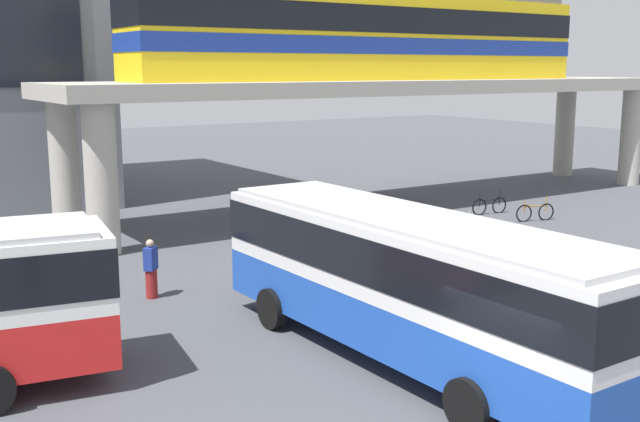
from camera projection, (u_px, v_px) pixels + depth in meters
ground_plane at (246, 295)px, 21.50m from camera, size 120.00×120.00×0.00m
elevated_platform at (397, 98)px, 34.90m from camera, size 31.18×5.99×5.70m
train at (373, 34)px, 33.63m from camera, size 22.32×2.96×3.84m
bus_main at (408, 273)px, 16.22m from camera, size 2.91×11.08×3.22m
bicycle_silver at (456, 228)px, 28.69m from camera, size 1.67×0.75×1.04m
bicycle_black at (489, 206)px, 33.30m from camera, size 1.78×0.33×1.04m
bicycle_orange at (390, 221)px, 30.08m from camera, size 1.74×0.53×1.04m
bicycle_brown at (535, 212)px, 31.80m from camera, size 1.74×0.54×1.04m
bicycle_red at (301, 241)px, 26.56m from camera, size 1.76×0.47×1.04m
bicycle_green at (380, 239)px, 26.79m from camera, size 1.71×0.65×1.04m
pedestrian_walking_across at (151, 271)px, 21.09m from camera, size 0.47×0.46×1.65m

